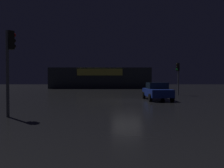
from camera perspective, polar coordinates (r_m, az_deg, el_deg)
ground_plane at (r=17.84m, az=4.15°, el=-4.61°), size 120.00×120.00×0.00m
store_building at (r=44.14m, az=-3.16°, el=1.62°), size 20.58×7.06×4.22m
traffic_signal_main at (r=25.17m, az=17.78°, el=3.21°), size 0.42×0.42×3.73m
traffic_signal_cross_left at (r=11.27m, az=-26.49°, el=6.99°), size 0.41×0.43×4.19m
car_near at (r=18.77m, az=12.33°, el=-1.96°), size 2.18×4.10×1.56m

